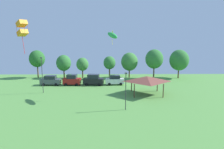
{
  "coord_description": "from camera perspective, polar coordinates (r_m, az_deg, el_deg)",
  "views": [
    {
      "loc": [
        0.89,
        -0.36,
        10.75
      ],
      "look_at": [
        1.12,
        15.34,
        7.93
      ],
      "focal_mm": 32.0,
      "sensor_mm": 36.0,
      "label": 1
    }
  ],
  "objects": [
    {
      "name": "treeline_tree_6",
      "position": [
        57.52,
        18.63,
        3.91
      ],
      "size": [
        5.17,
        5.17,
        7.85
      ],
      "color": "brown",
      "rests_on": "ground"
    },
    {
      "name": "parked_car_second_from_left",
      "position": [
        47.75,
        -11.36,
        -1.52
      ],
      "size": [
        4.16,
        2.27,
        2.51
      ],
      "rotation": [
        0.0,
        0.0,
        -0.07
      ],
      "color": "maroon",
      "rests_on": "ground"
    },
    {
      "name": "light_post_1",
      "position": [
        41.83,
        -19.33,
        0.34
      ],
      "size": [
        0.36,
        0.2,
        7.22
      ],
      "color": "#2D2D33",
      "rests_on": "ground"
    },
    {
      "name": "treeline_tree_3",
      "position": [
        54.18,
        -0.73,
        3.34
      ],
      "size": [
        3.24,
        3.24,
        6.11
      ],
      "color": "brown",
      "rests_on": "ground"
    },
    {
      "name": "kite_flying_6",
      "position": [
        35.62,
        0.09,
        11.15
      ],
      "size": [
        2.29,
        3.95,
        2.49
      ],
      "color": "green"
    },
    {
      "name": "treeline_tree_1",
      "position": [
        56.81,
        -13.65,
        3.21
      ],
      "size": [
        4.04,
        4.04,
        6.37
      ],
      "color": "brown",
      "rests_on": "ground"
    },
    {
      "name": "treeline_tree_5",
      "position": [
        54.72,
        11.98,
        4.34
      ],
      "size": [
        4.72,
        4.72,
        8.0
      ],
      "color": "brown",
      "rests_on": "ground"
    },
    {
      "name": "parked_car_leftmost",
      "position": [
        48.96,
        -17.15,
        -1.61
      ],
      "size": [
        4.66,
        2.04,
        2.27
      ],
      "rotation": [
        0.0,
        0.0,
        -0.02
      ],
      "color": "#4C5156",
      "rests_on": "ground"
    },
    {
      "name": "treeline_tree_0",
      "position": [
        59.07,
        -20.63,
        4.22
      ],
      "size": [
        4.25,
        4.25,
        7.64
      ],
      "color": "brown",
      "rests_on": "ground"
    },
    {
      "name": "treeline_tree_4",
      "position": [
        55.53,
        5.0,
        3.66
      ],
      "size": [
        4.59,
        4.59,
        7.02
      ],
      "color": "brown",
      "rests_on": "ground"
    },
    {
      "name": "park_pavilion",
      "position": [
        39.29,
        9.91,
        -1.23
      ],
      "size": [
        6.95,
        5.95,
        3.6
      ],
      "color": "brown",
      "rests_on": "ground"
    },
    {
      "name": "parked_car_third_from_left",
      "position": [
        46.95,
        -5.34,
        -1.53
      ],
      "size": [
        4.9,
        2.44,
        2.57
      ],
      "rotation": [
        0.0,
        0.0,
        -0.13
      ],
      "color": "black",
      "rests_on": "ground"
    },
    {
      "name": "treeline_tree_2",
      "position": [
        55.39,
        -8.45,
        2.89
      ],
      "size": [
        3.31,
        3.31,
        5.66
      ],
      "color": "brown",
      "rests_on": "ground"
    },
    {
      "name": "parked_car_rightmost_in_row",
      "position": [
        47.17,
        0.79,
        -1.59
      ],
      "size": [
        4.4,
        2.18,
        2.28
      ],
      "rotation": [
        0.0,
        0.0,
        0.05
      ],
      "color": "silver",
      "rests_on": "ground"
    },
    {
      "name": "light_post_0",
      "position": [
        30.2,
        3.96,
        -4.13
      ],
      "size": [
        0.36,
        0.2,
        5.81
      ],
      "color": "#2D2D33",
      "rests_on": "ground"
    },
    {
      "name": "kite_flying_5",
      "position": [
        29.13,
        -24.28,
        11.95
      ],
      "size": [
        1.62,
        1.6,
        4.41
      ],
      "color": "orange"
    }
  ]
}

